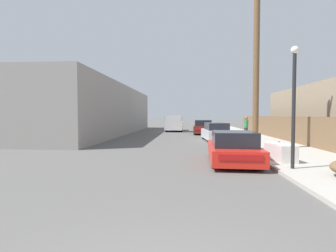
{
  "coord_description": "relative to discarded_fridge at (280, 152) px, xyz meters",
  "views": [
    {
      "loc": [
        0.2,
        -1.97,
        1.91
      ],
      "look_at": [
        -0.7,
        10.56,
        1.4
      ],
      "focal_mm": 28.0,
      "sensor_mm": 36.0,
      "label": 1
    }
  ],
  "objects": [
    {
      "name": "sidewalk_curb",
      "position": [
        1.4,
        14.84,
        -0.4
      ],
      "size": [
        4.2,
        63.0,
        0.12
      ],
      "primitive_type": "cube",
      "color": "#ADA89E",
      "rests_on": "ground"
    },
    {
      "name": "car_parked_mid",
      "position": [
        -1.51,
        9.23,
        0.17
      ],
      "size": [
        2.02,
        4.32,
        1.35
      ],
      "rotation": [
        0.0,
        0.0,
        0.08
      ],
      "color": "silver",
      "rests_on": "ground"
    },
    {
      "name": "utility_pole",
      "position": [
        -0.05,
        3.61,
        4.42
      ],
      "size": [
        1.8,
        0.31,
        9.32
      ],
      "color": "brown",
      "rests_on": "sidewalk_curb"
    },
    {
      "name": "street_lamp",
      "position": [
        -0.14,
        -1.58,
        2.07
      ],
      "size": [
        0.26,
        0.26,
        4.09
      ],
      "color": "#232326",
      "rests_on": "sidewalk_curb"
    },
    {
      "name": "parked_sports_car_red",
      "position": [
        -1.85,
        -0.0,
        0.12
      ],
      "size": [
        2.04,
        4.21,
        1.28
      ],
      "rotation": [
        0.0,
        0.0,
        -0.05
      ],
      "color": "red",
      "rests_on": "ground"
    },
    {
      "name": "building_left_block",
      "position": [
        -13.16,
        16.0,
        1.96
      ],
      "size": [
        7.0,
        25.41,
        4.85
      ],
      "primitive_type": "cube",
      "color": "gray",
      "rests_on": "ground"
    },
    {
      "name": "pickup_truck",
      "position": [
        -5.21,
        20.59,
        0.51
      ],
      "size": [
        2.02,
        5.29,
        1.94
      ],
      "rotation": [
        0.0,
        0.0,
        3.14
      ],
      "color": "silver",
      "rests_on": "ground"
    },
    {
      "name": "discarded_fridge",
      "position": [
        0.0,
        0.0,
        0.0
      ],
      "size": [
        0.86,
        1.62,
        0.71
      ],
      "rotation": [
        0.0,
        0.0,
        0.13
      ],
      "color": "white",
      "rests_on": "sidewalk_curb"
    },
    {
      "name": "pedestrian",
      "position": [
        0.97,
        10.44,
        0.54
      ],
      "size": [
        0.34,
        0.34,
        1.72
      ],
      "color": "#282D42",
      "rests_on": "sidewalk_curb"
    },
    {
      "name": "car_parked_far",
      "position": [
        -2.05,
        16.36,
        0.21
      ],
      "size": [
        2.08,
        4.44,
        1.43
      ],
      "rotation": [
        0.0,
        0.0,
        -0.05
      ],
      "color": "#5B1E19",
      "rests_on": "ground"
    },
    {
      "name": "wooden_fence",
      "position": [
        3.35,
        7.84,
        0.52
      ],
      "size": [
        0.08,
        30.06,
        1.72
      ],
      "primitive_type": "cube",
      "color": "brown",
      "rests_on": "sidewalk_curb"
    }
  ]
}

